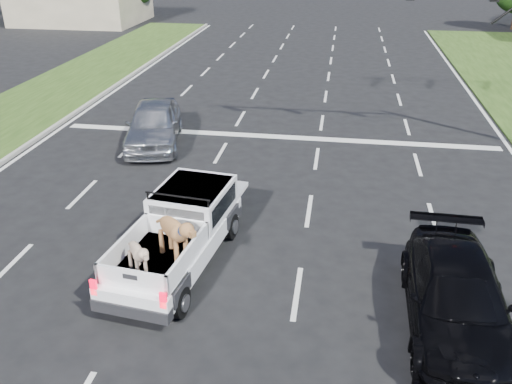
% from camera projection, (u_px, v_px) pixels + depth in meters
% --- Properties ---
extents(ground, '(160.00, 160.00, 0.00)m').
position_uv_depth(ground, '(221.00, 286.00, 12.43)').
color(ground, black).
rests_on(ground, ground).
extents(road_markings, '(17.75, 60.00, 0.01)m').
position_uv_depth(road_markings, '(262.00, 171.00, 18.25)').
color(road_markings, silver).
rests_on(road_markings, ground).
extents(curb_left, '(0.15, 60.00, 0.14)m').
position_uv_depth(curb_left, '(5.00, 160.00, 18.98)').
color(curb_left, gray).
rests_on(curb_left, ground).
extents(traffic_signal, '(9.11, 0.31, 7.00)m').
position_uv_depth(traffic_signal, '(486.00, 14.00, 18.67)').
color(traffic_signal, black).
rests_on(traffic_signal, ground).
extents(pickup_truck, '(2.31, 5.00, 1.81)m').
position_uv_depth(pickup_truck, '(180.00, 232.00, 12.93)').
color(pickup_truck, black).
rests_on(pickup_truck, ground).
extents(silver_sedan, '(2.86, 5.00, 1.60)m').
position_uv_depth(silver_sedan, '(154.00, 124.00, 20.26)').
color(silver_sedan, '#BABCC1').
rests_on(silver_sedan, ground).
extents(black_coupe, '(2.09, 4.89, 1.40)m').
position_uv_depth(black_coupe, '(457.00, 298.00, 10.88)').
color(black_coupe, black).
rests_on(black_coupe, ground).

